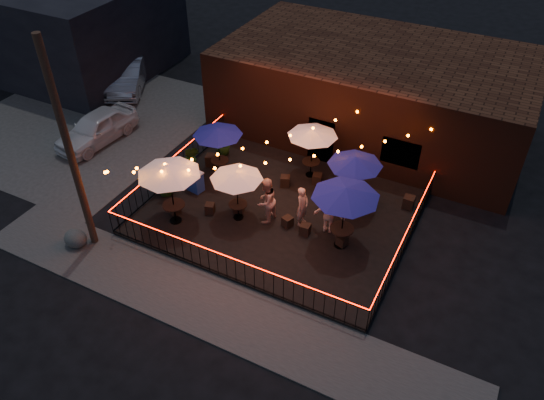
{
  "coord_description": "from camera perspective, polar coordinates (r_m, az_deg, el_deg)",
  "views": [
    {
      "loc": [
        7.12,
        -12.46,
        13.56
      ],
      "look_at": [
        -0.06,
        1.48,
        1.06
      ],
      "focal_mm": 35.0,
      "sensor_mm": 36.0,
      "label": 1
    }
  ],
  "objects": [
    {
      "name": "bistro_chair_0",
      "position": [
        21.09,
        -10.41,
        -0.92
      ],
      "size": [
        0.48,
        0.48,
        0.44
      ],
      "primitive_type": "cube",
      "rotation": [
        0.0,
        0.0,
        -0.38
      ],
      "color": "black",
      "rests_on": "patio"
    },
    {
      "name": "bistro_chair_3",
      "position": [
        22.58,
        -2.53,
        2.86
      ],
      "size": [
        0.43,
        0.43,
        0.49
      ],
      "primitive_type": "cube",
      "rotation": [
        0.0,
        0.0,
        3.12
      ],
      "color": "black",
      "rests_on": "patio"
    },
    {
      "name": "patron_c",
      "position": [
        19.63,
        6.19,
        -1.24
      ],
      "size": [
        1.26,
        0.83,
        1.83
      ],
      "primitive_type": "imported",
      "rotation": [
        0.0,
        0.0,
        3.27
      ],
      "color": "tan",
      "rests_on": "patio"
    },
    {
      "name": "fence_left",
      "position": [
        22.85,
        -10.48,
        3.49
      ],
      "size": [
        0.04,
        8.0,
        1.04
      ],
      "rotation": [
        0.0,
        0.0,
        1.57
      ],
      "color": "black",
      "rests_on": "patio"
    },
    {
      "name": "cafe_table_3",
      "position": [
        21.79,
        4.4,
        7.22
      ],
      "size": [
        2.56,
        2.56,
        2.32
      ],
      "rotation": [
        0.0,
        0.0,
        0.25
      ],
      "color": "black",
      "rests_on": "patio"
    },
    {
      "name": "bistro_chair_10",
      "position": [
        21.59,
        10.28,
        0.19
      ],
      "size": [
        0.42,
        0.42,
        0.44
      ],
      "primitive_type": "cube",
      "rotation": [
        0.0,
        0.0,
        0.12
      ],
      "color": "black",
      "rests_on": "patio"
    },
    {
      "name": "cafe_table_5",
      "position": [
        20.2,
        8.95,
        4.1
      ],
      "size": [
        2.81,
        2.81,
        2.34
      ],
      "rotation": [
        0.0,
        0.0,
        -0.43
      ],
      "color": "black",
      "rests_on": "patio"
    },
    {
      "name": "car_white",
      "position": [
        26.38,
        -18.35,
        7.37
      ],
      "size": [
        2.04,
        4.39,
        1.45
      ],
      "primitive_type": "imported",
      "rotation": [
        0.0,
        0.0,
        -0.08
      ],
      "color": "white",
      "rests_on": "ground"
    },
    {
      "name": "bistro_chair_9",
      "position": [
        19.53,
        7.56,
        -4.38
      ],
      "size": [
        0.44,
        0.44,
        0.41
      ],
      "primitive_type": "cube",
      "rotation": [
        0.0,
        0.0,
        2.81
      ],
      "color": "black",
      "rests_on": "patio"
    },
    {
      "name": "parking_lot",
      "position": [
        28.64,
        -19.48,
        8.0
      ],
      "size": [
        11.0,
        12.0,
        0.02
      ],
      "primitive_type": "cube",
      "color": "#3D3B38",
      "rests_on": "ground"
    },
    {
      "name": "bistro_chair_7",
      "position": [
        22.37,
        4.87,
        2.28
      ],
      "size": [
        0.45,
        0.45,
        0.45
      ],
      "primitive_type": "cube",
      "rotation": [
        0.0,
        0.0,
        3.38
      ],
      "color": "black",
      "rests_on": "patio"
    },
    {
      "name": "festoon_lights",
      "position": [
        19.71,
        -2.16,
        4.46
      ],
      "size": [
        10.02,
        8.72,
        1.32
      ],
      "color": "#F15300",
      "rests_on": "ground"
    },
    {
      "name": "cafe_table_1",
      "position": [
        21.93,
        -5.87,
        7.29
      ],
      "size": [
        2.48,
        2.48,
        2.3
      ],
      "rotation": [
        0.0,
        0.0,
        -0.22
      ],
      "color": "black",
      "rests_on": "patio"
    },
    {
      "name": "bistro_chair_6",
      "position": [
        22.17,
        1.42,
        2.07
      ],
      "size": [
        0.49,
        0.49,
        0.45
      ],
      "primitive_type": "cube",
      "rotation": [
        0.0,
        0.0,
        0.38
      ],
      "color": "black",
      "rests_on": "patio"
    },
    {
      "name": "bistro_chair_1",
      "position": [
        20.91,
        -6.69,
        -0.9
      ],
      "size": [
        0.44,
        0.44,
        0.41
      ],
      "primitive_type": "cube",
      "rotation": [
        0.0,
        0.0,
        3.47
      ],
      "color": "black",
      "rests_on": "patio"
    },
    {
      "name": "bistro_chair_11",
      "position": [
        21.69,
        14.49,
        -0.22
      ],
      "size": [
        0.44,
        0.44,
        0.5
      ],
      "primitive_type": "cube",
      "rotation": [
        0.0,
        0.0,
        3.17
      ],
      "color": "black",
      "rests_on": "patio"
    },
    {
      "name": "brick_building",
      "position": [
        25.98,
        10.97,
        11.43
      ],
      "size": [
        14.0,
        8.0,
        4.0
      ],
      "color": "#33180E",
      "rests_on": "ground"
    },
    {
      "name": "ground",
      "position": [
        19.74,
        -1.81,
        -4.84
      ],
      "size": [
        110.0,
        110.0,
        0.0
      ],
      "primitive_type": "plane",
      "color": "black",
      "rests_on": "ground"
    },
    {
      "name": "boulder",
      "position": [
        20.77,
        -20.39,
        -3.91
      ],
      "size": [
        0.92,
        0.79,
        0.69
      ],
      "primitive_type": "ellipsoid",
      "rotation": [
        0.0,
        0.0,
        0.05
      ],
      "color": "#42423E",
      "rests_on": "ground"
    },
    {
      "name": "patio",
      "position": [
        21.01,
        0.8,
        -1.36
      ],
      "size": [
        10.0,
        8.0,
        0.15
      ],
      "primitive_type": "cube",
      "color": "black",
      "rests_on": "ground"
    },
    {
      "name": "fence_front",
      "position": [
        18.07,
        -4.92,
        -7.17
      ],
      "size": [
        10.0,
        0.04,
        1.04
      ],
      "color": "black",
      "rests_on": "patio"
    },
    {
      "name": "potted_shrub_b",
      "position": [
        22.96,
        -8.71,
        4.43
      ],
      "size": [
        0.85,
        0.74,
        1.38
      ],
      "primitive_type": "imported",
      "rotation": [
        0.0,
        0.0,
        0.18
      ],
      "color": "#0C3A0D",
      "rests_on": "patio"
    },
    {
      "name": "potted_shrub_c",
      "position": [
        24.02,
        -5.36,
        6.2
      ],
      "size": [
        0.9,
        0.9,
        1.24
      ],
      "primitive_type": "imported",
      "rotation": [
        0.0,
        0.0,
        0.37
      ],
      "color": "#13400E",
      "rests_on": "patio"
    },
    {
      "name": "patron_a",
      "position": [
        19.91,
        3.28,
        -0.69
      ],
      "size": [
        0.46,
        0.65,
        1.66
      ],
      "primitive_type": "imported",
      "rotation": [
        0.0,
        0.0,
        1.46
      ],
      "color": "tan",
      "rests_on": "patio"
    },
    {
      "name": "potted_shrub_a",
      "position": [
        21.89,
        -11.31,
        2.02
      ],
      "size": [
        1.29,
        1.16,
        1.28
      ],
      "primitive_type": "imported",
      "rotation": [
        0.0,
        0.0,
        0.15
      ],
      "color": "#123B11",
      "rests_on": "patio"
    },
    {
      "name": "background_building",
      "position": [
        34.84,
        -22.09,
        17.39
      ],
      "size": [
        12.0,
        9.0,
        5.0
      ],
      "primitive_type": "cube",
      "color": "black",
      "rests_on": "ground"
    },
    {
      "name": "cafe_table_0",
      "position": [
        19.42,
        -11.07,
        3.11
      ],
      "size": [
        2.92,
        2.92,
        2.6
      ],
      "rotation": [
        0.0,
        0.0,
        0.29
      ],
      "color": "black",
      "rests_on": "patio"
    },
    {
      "name": "utility_pole",
      "position": [
        18.58,
        -20.92,
        4.83
      ],
      "size": [
        0.26,
        0.26,
        8.0
      ],
      "primitive_type": "cylinder",
      "color": "#392117",
      "rests_on": "ground"
    },
    {
      "name": "car_silver",
      "position": [
        31.02,
        -15.25,
        12.92
      ],
      "size": [
        3.81,
        5.06,
        1.6
      ],
      "primitive_type": "imported",
      "rotation": [
        0.0,
        0.0,
        0.5
      ],
      "color": "gray",
      "rests_on": "ground"
    },
    {
      "name": "cooler",
      "position": [
        22.0,
        -8.3,
        2.02
      ],
      "size": [
        0.75,
        0.6,
        0.9
      ],
      "rotation": [
        0.0,
        0.0,
        -0.17
      ],
      "color": "blue",
      "rests_on": "patio"
    },
    {
      "name": "patron_b",
      "position": [
        19.93,
        -0.65,
        -0.07
      ],
      "size": [
        0.86,
        1.03,
        1.93
      ],
      "primitive_type": "imported",
      "rotation": [
        0.0,
        0.0,
        -1.71
      ],
      "color": "tan",
      "rests_on": "patio"
    },
    {
      "name": "sidewalk",
      "position": [
        17.85,
        -6.92,
        -11.13
      ],
      "size": [
        18.0,
        2.5,
        0.05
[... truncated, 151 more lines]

